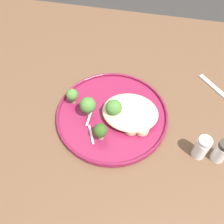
{
  "coord_description": "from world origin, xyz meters",
  "views": [
    {
      "loc": [
        0.07,
        -0.36,
        1.28
      ],
      "look_at": [
        -0.01,
        0.01,
        0.76
      ],
      "focal_mm": 40.06,
      "sensor_mm": 36.0,
      "label": 1
    }
  ],
  "objects_px": {
    "dinner_plate": "(112,115)",
    "seared_scallop_tilted_round": "(132,104)",
    "broccoli_floret_small_sprig": "(72,95)",
    "broccoli_floret_split_head": "(87,107)",
    "seared_scallop_on_noodles": "(142,129)",
    "broccoli_floret_front_edge": "(115,108)",
    "seared_scallop_right_edge": "(118,107)",
    "pepper_shaker": "(221,151)",
    "broccoli_floret_beside_noodles": "(100,131)",
    "seared_scallop_left_edge": "(131,129)",
    "seared_scallop_large_seared": "(133,118)",
    "seared_scallop_front_small": "(126,115)",
    "seared_scallop_center_golden": "(111,112)",
    "salt_shaker": "(202,148)"
  },
  "relations": [
    {
      "from": "seared_scallop_tilted_round",
      "to": "broccoli_floret_front_edge",
      "type": "xyz_separation_m",
      "value": [
        -0.04,
        -0.04,
        0.03
      ]
    },
    {
      "from": "broccoli_floret_split_head",
      "to": "broccoli_floret_small_sprig",
      "type": "bearing_deg",
      "value": 145.27
    },
    {
      "from": "seared_scallop_front_small",
      "to": "pepper_shaker",
      "type": "height_order",
      "value": "pepper_shaker"
    },
    {
      "from": "seared_scallop_tilted_round",
      "to": "broccoli_floret_small_sprig",
      "type": "height_order",
      "value": "broccoli_floret_small_sprig"
    },
    {
      "from": "seared_scallop_right_edge",
      "to": "salt_shaker",
      "type": "relative_size",
      "value": 0.48
    },
    {
      "from": "seared_scallop_left_edge",
      "to": "seared_scallop_large_seared",
      "type": "bearing_deg",
      "value": 88.47
    },
    {
      "from": "seared_scallop_on_noodles",
      "to": "broccoli_floret_split_head",
      "type": "distance_m",
      "value": 0.14
    },
    {
      "from": "broccoli_floret_front_edge",
      "to": "pepper_shaker",
      "type": "relative_size",
      "value": 0.87
    },
    {
      "from": "seared_scallop_front_small",
      "to": "seared_scallop_center_golden",
      "type": "xyz_separation_m",
      "value": [
        -0.04,
        0.0,
        -0.0
      ]
    },
    {
      "from": "seared_scallop_large_seared",
      "to": "seared_scallop_tilted_round",
      "type": "bearing_deg",
      "value": 104.65
    },
    {
      "from": "seared_scallop_left_edge",
      "to": "dinner_plate",
      "type": "bearing_deg",
      "value": 144.23
    },
    {
      "from": "seared_scallop_right_edge",
      "to": "broccoli_floret_small_sprig",
      "type": "relative_size",
      "value": 0.68
    },
    {
      "from": "seared_scallop_tilted_round",
      "to": "seared_scallop_front_small",
      "type": "relative_size",
      "value": 1.02
    },
    {
      "from": "seared_scallop_on_noodles",
      "to": "broccoli_floret_split_head",
      "type": "height_order",
      "value": "broccoli_floret_split_head"
    },
    {
      "from": "broccoli_floret_front_edge",
      "to": "dinner_plate",
      "type": "bearing_deg",
      "value": 148.92
    },
    {
      "from": "seared_scallop_on_noodles",
      "to": "seared_scallop_front_small",
      "type": "height_order",
      "value": "seared_scallop_on_noodles"
    },
    {
      "from": "broccoli_floret_small_sprig",
      "to": "seared_scallop_center_golden",
      "type": "bearing_deg",
      "value": -10.31
    },
    {
      "from": "dinner_plate",
      "to": "pepper_shaker",
      "type": "xyz_separation_m",
      "value": [
        0.27,
        -0.07,
        0.02
      ]
    },
    {
      "from": "seared_scallop_right_edge",
      "to": "pepper_shaker",
      "type": "bearing_deg",
      "value": -18.49
    },
    {
      "from": "broccoli_floret_front_edge",
      "to": "pepper_shaker",
      "type": "height_order",
      "value": "broccoli_floret_front_edge"
    },
    {
      "from": "dinner_plate",
      "to": "broccoli_floret_front_edge",
      "type": "height_order",
      "value": "broccoli_floret_front_edge"
    },
    {
      "from": "broccoli_floret_beside_noodles",
      "to": "seared_scallop_on_noodles",
      "type": "bearing_deg",
      "value": 21.8
    },
    {
      "from": "seared_scallop_on_noodles",
      "to": "broccoli_floret_beside_noodles",
      "type": "distance_m",
      "value": 0.1
    },
    {
      "from": "seared_scallop_front_small",
      "to": "seared_scallop_center_golden",
      "type": "distance_m",
      "value": 0.04
    },
    {
      "from": "broccoli_floret_front_edge",
      "to": "salt_shaker",
      "type": "distance_m",
      "value": 0.22
    },
    {
      "from": "broccoli_floret_small_sprig",
      "to": "broccoli_floret_split_head",
      "type": "height_order",
      "value": "broccoli_floret_split_head"
    },
    {
      "from": "seared_scallop_large_seared",
      "to": "broccoli_floret_beside_noodles",
      "type": "relative_size",
      "value": 0.44
    },
    {
      "from": "seared_scallop_left_edge",
      "to": "broccoli_floret_beside_noodles",
      "type": "bearing_deg",
      "value": -153.33
    },
    {
      "from": "seared_scallop_on_noodles",
      "to": "broccoli_floret_front_edge",
      "type": "xyz_separation_m",
      "value": [
        -0.07,
        0.03,
        0.02
      ]
    },
    {
      "from": "seared_scallop_center_golden",
      "to": "broccoli_floret_small_sprig",
      "type": "bearing_deg",
      "value": 169.69
    },
    {
      "from": "seared_scallop_right_edge",
      "to": "seared_scallop_center_golden",
      "type": "height_order",
      "value": "seared_scallop_right_edge"
    },
    {
      "from": "dinner_plate",
      "to": "seared_scallop_tilted_round",
      "type": "relative_size",
      "value": 8.88
    },
    {
      "from": "seared_scallop_front_small",
      "to": "pepper_shaker",
      "type": "xyz_separation_m",
      "value": [
        0.23,
        -0.06,
        0.01
      ]
    },
    {
      "from": "dinner_plate",
      "to": "seared_scallop_on_noodles",
      "type": "bearing_deg",
      "value": -23.69
    },
    {
      "from": "dinner_plate",
      "to": "seared_scallop_tilted_round",
      "type": "height_order",
      "value": "seared_scallop_tilted_round"
    },
    {
      "from": "dinner_plate",
      "to": "seared_scallop_left_edge",
      "type": "relative_size",
      "value": 8.66
    },
    {
      "from": "seared_scallop_large_seared",
      "to": "dinner_plate",
      "type": "bearing_deg",
      "value": 171.11
    },
    {
      "from": "seared_scallop_right_edge",
      "to": "pepper_shaker",
      "type": "distance_m",
      "value": 0.27
    },
    {
      "from": "seared_scallop_left_edge",
      "to": "broccoli_floret_front_edge",
      "type": "xyz_separation_m",
      "value": [
        -0.05,
        0.03,
        0.03
      ]
    },
    {
      "from": "broccoli_floret_split_head",
      "to": "pepper_shaker",
      "type": "relative_size",
      "value": 0.9
    },
    {
      "from": "seared_scallop_tilted_round",
      "to": "seared_scallop_large_seared",
      "type": "distance_m",
      "value": 0.04
    },
    {
      "from": "broccoli_floret_small_sprig",
      "to": "seared_scallop_tilted_round",
      "type": "bearing_deg",
      "value": 6.16
    },
    {
      "from": "broccoli_floret_small_sprig",
      "to": "broccoli_floret_split_head",
      "type": "xyz_separation_m",
      "value": [
        0.05,
        -0.04,
        0.01
      ]
    },
    {
      "from": "seared_scallop_tilted_round",
      "to": "seared_scallop_right_edge",
      "type": "height_order",
      "value": "same"
    },
    {
      "from": "seared_scallop_front_small",
      "to": "broccoli_floret_beside_noodles",
      "type": "height_order",
      "value": "broccoli_floret_beside_noodles"
    },
    {
      "from": "seared_scallop_front_small",
      "to": "broccoli_floret_front_edge",
      "type": "height_order",
      "value": "broccoli_floret_front_edge"
    },
    {
      "from": "seared_scallop_left_edge",
      "to": "pepper_shaker",
      "type": "bearing_deg",
      "value": -6.96
    },
    {
      "from": "seared_scallop_on_noodles",
      "to": "salt_shaker",
      "type": "height_order",
      "value": "salt_shaker"
    },
    {
      "from": "seared_scallop_front_small",
      "to": "broccoli_floret_small_sprig",
      "type": "bearing_deg",
      "value": 171.8
    },
    {
      "from": "broccoli_floret_beside_noodles",
      "to": "pepper_shaker",
      "type": "xyz_separation_m",
      "value": [
        0.28,
        0.01,
        -0.01
      ]
    }
  ]
}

